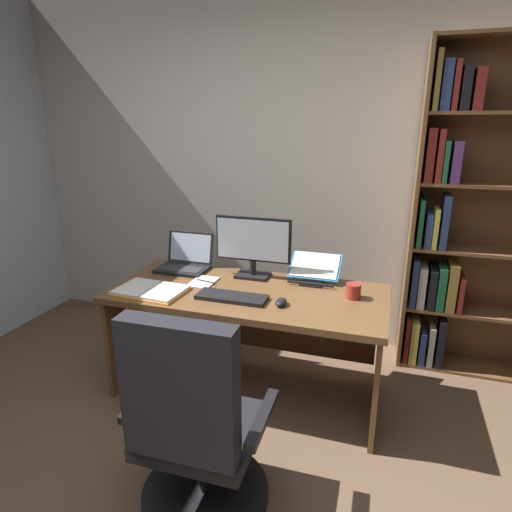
% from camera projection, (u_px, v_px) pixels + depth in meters
% --- Properties ---
extents(wall_back, '(5.37, 0.12, 2.69)m').
position_uv_depth(wall_back, '(309.00, 171.00, 3.32)').
color(wall_back, beige).
rests_on(wall_back, ground).
extents(desk, '(1.69, 0.76, 0.71)m').
position_uv_depth(desk, '(252.00, 314.00, 2.79)').
color(desk, brown).
rests_on(desk, ground).
extents(bookshelf, '(0.91, 0.30, 2.22)m').
position_uv_depth(bookshelf, '(464.00, 224.00, 2.88)').
color(bookshelf, brown).
rests_on(bookshelf, ground).
extents(office_chair, '(0.62, 0.60, 1.02)m').
position_uv_depth(office_chair, '(195.00, 434.00, 1.86)').
color(office_chair, black).
rests_on(office_chair, ground).
extents(monitor, '(0.52, 0.16, 0.41)m').
position_uv_depth(monitor, '(253.00, 247.00, 2.85)').
color(monitor, black).
rests_on(monitor, desk).
extents(laptop, '(0.35, 0.29, 0.24)m').
position_uv_depth(laptop, '(185.00, 262.00, 3.05)').
color(laptop, black).
rests_on(laptop, desk).
extents(keyboard, '(0.42, 0.15, 0.02)m').
position_uv_depth(keyboard, '(232.00, 297.00, 2.54)').
color(keyboard, black).
rests_on(keyboard, desk).
extents(computer_mouse, '(0.06, 0.10, 0.04)m').
position_uv_depth(computer_mouse, '(281.00, 302.00, 2.45)').
color(computer_mouse, black).
rests_on(computer_mouse, desk).
extents(reading_stand_with_book, '(0.33, 0.27, 0.15)m').
position_uv_depth(reading_stand_with_book, '(315.00, 268.00, 2.83)').
color(reading_stand_with_book, black).
rests_on(reading_stand_with_book, desk).
extents(open_binder, '(0.44, 0.31, 0.02)m').
position_uv_depth(open_binder, '(151.00, 290.00, 2.64)').
color(open_binder, orange).
rests_on(open_binder, desk).
extents(notepad, '(0.15, 0.21, 0.01)m').
position_uv_depth(notepad, '(203.00, 282.00, 2.79)').
color(notepad, white).
rests_on(notepad, desk).
extents(pen, '(0.14, 0.04, 0.01)m').
position_uv_depth(pen, '(206.00, 281.00, 2.79)').
color(pen, black).
rests_on(pen, notepad).
extents(coffee_mug, '(0.09, 0.09, 0.09)m').
position_uv_depth(coffee_mug, '(353.00, 291.00, 2.54)').
color(coffee_mug, maroon).
rests_on(coffee_mug, desk).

